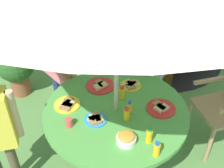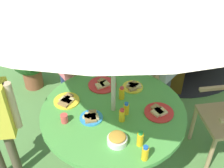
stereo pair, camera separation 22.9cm
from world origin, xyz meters
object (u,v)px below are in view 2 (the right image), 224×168
Objects in this scene: dome_tent at (179,16)px; juice_bottle_back_edge at (126,109)px; snack_bowl at (117,139)px; juice_bottle_near_left at (122,115)px; plate_far_left at (91,117)px; child_in_pink_shirt at (63,47)px; juice_bottle_far_right at (140,139)px; plate_center_back at (102,84)px; garden_table at (113,125)px; plate_mid_right at (133,86)px; plate_near_right at (66,101)px; juice_bottle_mid_left at (145,153)px; juice_bottle_front_edge at (122,93)px; cup_near at (64,118)px; potted_plant at (29,59)px; child_in_grey_shirt at (168,53)px; plate_center_front at (159,112)px.

juice_bottle_back_edge is (-0.28, -2.17, 0.10)m from dome_tent.
juice_bottle_near_left is at bearing 94.48° from snack_bowl.
dome_tent is at bearing 76.91° from plate_far_left.
juice_bottle_back_edge is at bearing 90.40° from snack_bowl.
plate_far_left is 0.28m from juice_bottle_back_edge.
child_in_pink_shirt is 7.64× the size of plate_far_left.
juice_bottle_far_right is at bearing -60.77° from juice_bottle_back_edge.
dome_tent is 1.95m from plate_center_back.
plate_mid_right is (0.10, 0.33, 0.19)m from garden_table.
garden_table is 0.45m from plate_near_right.
plate_mid_right is at bearing 106.88° from juice_bottle_mid_left.
juice_bottle_near_left is at bearing -55.18° from plate_center_back.
plate_near_right is at bearing 156.10° from juice_bottle_far_right.
plate_center_back is 2.04× the size of juice_bottle_mid_left.
juice_bottle_front_edge is (-0.06, 0.26, 0.00)m from juice_bottle_near_left.
cup_near is (-0.43, -0.56, 0.02)m from plate_mid_right.
snack_bowl is at bearing -64.87° from plate_center_back.
plate_center_back is 0.25m from juice_bottle_front_edge.
plate_mid_right is (0.24, 0.47, -0.00)m from plate_far_left.
dome_tent is at bearing 83.59° from snack_bowl.
potted_plant is 6.17× the size of juice_bottle_back_edge.
juice_bottle_far_right reaches higher than potted_plant.
child_in_pink_shirt is at bearing 138.88° from garden_table.
juice_bottle_far_right is 1.77× the size of cup_near.
child_in_grey_shirt reaches higher than cup_near.
child_in_grey_shirt reaches higher than juice_bottle_near_left.
cup_near is at bearing -145.05° from garden_table.
garden_table is at bearing 127.75° from juice_bottle_mid_left.
plate_center_front is 0.37m from juice_bottle_far_right.
plate_mid_right is 1.48× the size of juice_bottle_mid_left.
juice_bottle_far_right is at bearing 8.50° from snack_bowl.
juice_bottle_front_edge is at bearing 59.68° from plate_far_left.
plate_center_back is 0.59m from plate_center_front.
dome_tent is 9.71× the size of plate_near_right.
cup_near is at bearing -26.68° from child_in_pink_shirt.
child_in_grey_shirt is 1.20m from juice_bottle_mid_left.
garden_table is 8.18× the size of snack_bowl.
snack_bowl is at bearing -71.20° from garden_table.
child_in_grey_shirt reaches higher than potted_plant.
juice_bottle_front_edge is (0.69, -0.42, -0.11)m from child_in_pink_shirt.
garden_table is 10.62× the size of juice_bottle_back_edge.
child_in_pink_shirt reaches higher than juice_bottle_mid_left.
child_in_grey_shirt is 7.23× the size of plate_mid_right.
juice_bottle_far_right reaches higher than juice_bottle_back_edge.
plate_center_back is (1.15, -0.67, 0.32)m from potted_plant.
juice_bottle_front_edge is (0.18, 0.30, 0.04)m from plate_far_left.
juice_bottle_back_edge is at bearing 7.49° from child_in_grey_shirt.
snack_bowl is 0.16m from juice_bottle_far_right.
snack_bowl is at bearing -88.79° from plate_mid_right.
plate_center_back reaches higher than potted_plant.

